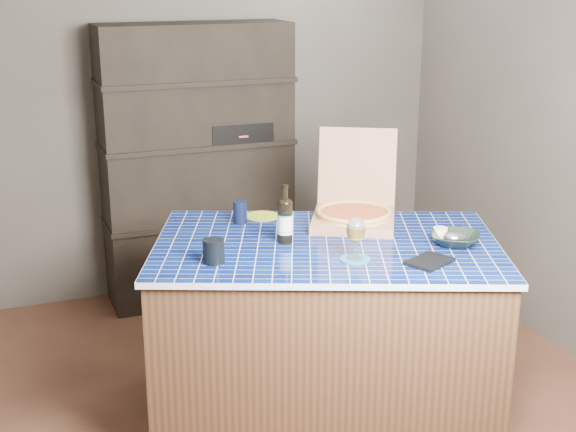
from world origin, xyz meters
name	(u,v)px	position (x,y,z in m)	size (l,w,h in m)	color
room	(280,164)	(0.00, 0.00, 1.25)	(3.50, 3.50, 3.50)	brown
shelving_unit	(198,165)	(0.00, 1.53, 0.90)	(1.20, 0.41, 1.80)	black
kitchen_island	(326,329)	(0.18, -0.13, 0.44)	(1.88, 1.55, 0.88)	#4D2E1E
pizza_box	(354,211)	(0.43, 0.10, 0.95)	(0.59, 0.63, 0.44)	#A67155
mead_bottle	(285,220)	(0.00, -0.05, 0.99)	(0.08, 0.08, 0.28)	black
teal_trivet	(355,259)	(0.21, -0.39, 0.89)	(0.14, 0.14, 0.01)	#1A708B
wine_glass	(356,231)	(0.21, -0.39, 1.02)	(0.09, 0.09, 0.19)	white
tumbler	(214,251)	(-0.38, -0.19, 0.94)	(0.10, 0.10, 0.11)	black
dvd_case	(429,261)	(0.49, -0.54, 0.89)	(0.14, 0.20, 0.02)	black
bowl	(455,239)	(0.73, -0.37, 0.91)	(0.23, 0.23, 0.06)	black
foil_contents	(455,236)	(0.73, -0.37, 0.92)	(0.12, 0.10, 0.05)	#A9ABB4
white_jar	(440,233)	(0.71, -0.28, 0.91)	(0.07, 0.07, 0.06)	white
navy_cup	(240,212)	(-0.10, 0.31, 0.94)	(0.07, 0.07, 0.11)	black
green_trivet	(262,216)	(0.04, 0.37, 0.89)	(0.18, 0.18, 0.01)	#99B426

